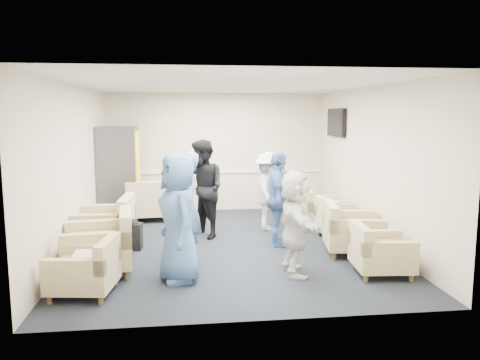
{
  "coord_description": "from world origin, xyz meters",
  "views": [
    {
      "loc": [
        -0.74,
        -7.74,
        2.22
      ],
      "look_at": [
        0.22,
        0.2,
        1.09
      ],
      "focal_mm": 35.0,
      "sensor_mm": 36.0,
      "label": 1
    }
  ],
  "objects": [
    {
      "name": "armchair_right_midnear",
      "position": [
        1.88,
        -0.7,
        0.35
      ],
      "size": [
        1.0,
        1.0,
        0.69
      ],
      "rotation": [
        0.0,
        0.0,
        1.4
      ],
      "color": "tan",
      "rests_on": "floor"
    },
    {
      "name": "pillow",
      "position": [
        -1.95,
        -1.99,
        0.46
      ],
      "size": [
        0.34,
        0.44,
        0.12
      ],
      "primitive_type": "cube",
      "rotation": [
        0.0,
        0.0,
        -1.53
      ],
      "color": "silver",
      "rests_on": "armchair_left_near"
    },
    {
      "name": "armchair_left_mid",
      "position": [
        -1.89,
        -1.17,
        0.37
      ],
      "size": [
        1.02,
        1.02,
        0.74
      ],
      "rotation": [
        0.0,
        0.0,
        -1.45
      ],
      "color": "tan",
      "rests_on": "floor"
    },
    {
      "name": "armchair_right_near",
      "position": [
        1.92,
        -1.72,
        0.3
      ],
      "size": [
        0.82,
        0.82,
        0.6
      ],
      "rotation": [
        0.0,
        0.0,
        1.48
      ],
      "color": "tan",
      "rests_on": "floor"
    },
    {
      "name": "armchair_left_near",
      "position": [
        -1.95,
        -2.0,
        0.3
      ],
      "size": [
        0.85,
        0.85,
        0.6
      ],
      "rotation": [
        0.0,
        0.0,
        -1.71
      ],
      "color": "tan",
      "rests_on": "floor"
    },
    {
      "name": "vending_machine",
      "position": [
        -2.09,
        2.2,
        0.99
      ],
      "size": [
        0.8,
        0.93,
        1.97
      ],
      "color": "#505158",
      "rests_on": "floor"
    },
    {
      "name": "armchair_left_far",
      "position": [
        -2.01,
        -0.1,
        0.38
      ],
      "size": [
        0.99,
        0.99,
        0.76
      ],
      "rotation": [
        0.0,
        0.0,
        -1.61
      ],
      "color": "tan",
      "rests_on": "floor"
    },
    {
      "name": "person_back_right",
      "position": [
        0.85,
        1.0,
        0.75
      ],
      "size": [
        0.67,
        1.03,
        1.51
      ],
      "primitive_type": "imported",
      "rotation": [
        0.0,
        0.0,
        1.46
      ],
      "color": "white",
      "rests_on": "floor"
    },
    {
      "name": "armchair_corner",
      "position": [
        -1.49,
        2.13,
        0.37
      ],
      "size": [
        0.97,
        0.97,
        0.73
      ],
      "rotation": [
        0.0,
        0.0,
        3.2
      ],
      "color": "tan",
      "rests_on": "floor"
    },
    {
      "name": "person_front_right",
      "position": [
        0.77,
        -1.57,
        0.73
      ],
      "size": [
        0.47,
        1.37,
        1.46
      ],
      "primitive_type": "imported",
      "rotation": [
        0.0,
        0.0,
        1.54
      ],
      "color": "silver",
      "rests_on": "floor"
    },
    {
      "name": "right_wall",
      "position": [
        2.5,
        0.0,
        1.35
      ],
      "size": [
        0.02,
        6.0,
        2.7
      ],
      "primitive_type": "cube",
      "color": "beige",
      "rests_on": "floor"
    },
    {
      "name": "ceiling",
      "position": [
        0.0,
        0.0,
        2.7
      ],
      "size": [
        6.0,
        6.0,
        0.0
      ],
      "primitive_type": "plane",
      "rotation": [
        3.14,
        0.0,
        0.0
      ],
      "color": "silver",
      "rests_on": "back_wall"
    },
    {
      "name": "left_wall",
      "position": [
        -2.5,
        0.0,
        1.35
      ],
      "size": [
        0.02,
        6.0,
        2.7
      ],
      "primitive_type": "cube",
      "color": "beige",
      "rests_on": "floor"
    },
    {
      "name": "back_wall",
      "position": [
        0.0,
        3.0,
        1.35
      ],
      "size": [
        5.0,
        0.02,
        2.7
      ],
      "primitive_type": "cube",
      "color": "beige",
      "rests_on": "floor"
    },
    {
      "name": "front_wall",
      "position": [
        0.0,
        -3.0,
        1.35
      ],
      "size": [
        5.0,
        0.02,
        2.7
      ],
      "primitive_type": "cube",
      "color": "beige",
      "rests_on": "floor"
    },
    {
      "name": "tv",
      "position": [
        2.44,
        1.8,
        2.05
      ],
      "size": [
        0.1,
        1.0,
        0.58
      ],
      "color": "black",
      "rests_on": "right_wall"
    },
    {
      "name": "person_back_left",
      "position": [
        -0.41,
        0.56,
        0.89
      ],
      "size": [
        1.03,
        1.09,
        1.78
      ],
      "primitive_type": "imported",
      "rotation": [
        0.0,
        0.0,
        -1.02
      ],
      "color": "black",
      "rests_on": "floor"
    },
    {
      "name": "person_front_left",
      "position": [
        -0.82,
        -1.64,
        0.86
      ],
      "size": [
        0.76,
        0.96,
        1.72
      ],
      "primitive_type": "imported",
      "rotation": [
        0.0,
        0.0,
        -1.29
      ],
      "color": "#4268A0",
      "rests_on": "floor"
    },
    {
      "name": "armchair_right_midfar",
      "position": [
        2.02,
        0.18,
        0.31
      ],
      "size": [
        0.88,
        0.88,
        0.62
      ],
      "rotation": [
        0.0,
        0.0,
        1.71
      ],
      "color": "tan",
      "rests_on": "floor"
    },
    {
      "name": "backpack",
      "position": [
        -1.61,
        -0.07,
        0.27
      ],
      "size": [
        0.33,
        0.26,
        0.52
      ],
      "rotation": [
        0.0,
        0.0,
        -0.13
      ],
      "color": "black",
      "rests_on": "floor"
    },
    {
      "name": "armchair_right_far",
      "position": [
        1.94,
        1.1,
        0.32
      ],
      "size": [
        0.84,
        0.84,
        0.64
      ],
      "rotation": [
        0.0,
        0.0,
        1.52
      ],
      "color": "tan",
      "rests_on": "floor"
    },
    {
      "name": "chair_rail",
      "position": [
        0.0,
        2.98,
        0.9
      ],
      "size": [
        4.98,
        0.04,
        0.06
      ],
      "primitive_type": "cube",
      "color": "silver",
      "rests_on": "back_wall"
    },
    {
      "name": "person_mid_left",
      "position": [
        -0.7,
        -0.8,
        0.83
      ],
      "size": [
        0.5,
        0.67,
        1.67
      ],
      "primitive_type": "imported",
      "rotation": [
        0.0,
        0.0,
        -1.4
      ],
      "color": "#4268A0",
      "rests_on": "floor"
    },
    {
      "name": "floor",
      "position": [
        0.0,
        0.0,
        0.0
      ],
      "size": [
        6.0,
        6.0,
        0.0
      ],
      "primitive_type": "plane",
      "color": "black",
      "rests_on": "ground"
    },
    {
      "name": "person_mid_right",
      "position": [
        0.82,
        -0.11,
        0.8
      ],
      "size": [
        0.52,
        0.99,
        1.61
      ],
      "primitive_type": "imported",
      "rotation": [
        0.0,
        0.0,
        1.43
      ],
      "color": "#4268A0",
      "rests_on": "floor"
    }
  ]
}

